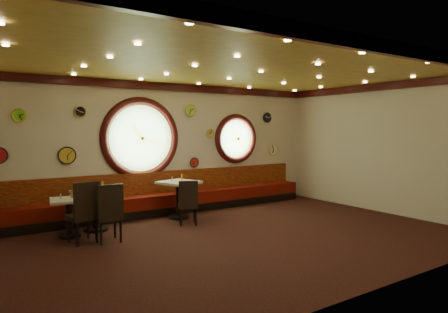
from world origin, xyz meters
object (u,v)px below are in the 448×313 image
condiment_c_salt (172,179)px  condiment_b_pepper (97,187)px  condiment_b_salt (87,188)px  condiment_c_bottle (182,177)px  chair_b (109,209)px  table_c (179,195)px  condiment_a_salt (61,196)px  condiment_a_bottle (73,194)px  table_a (69,213)px  condiment_c_pepper (182,180)px  chair_a (85,208)px  condiment_a_pepper (71,196)px  chair_c (188,200)px  condiment_b_bottle (103,185)px  table_b (96,205)px

condiment_c_salt → condiment_b_pepper: bearing=-174.5°
condiment_b_salt → condiment_c_bottle: 2.24m
chair_b → table_c: bearing=30.9°
condiment_b_pepper → condiment_a_salt: bearing=-171.1°
condiment_a_bottle → condiment_c_bottle: bearing=7.4°
table_a → condiment_c_pepper: 2.56m
chair_a → condiment_a_pepper: (-0.09, 0.67, 0.14)m
chair_c → condiment_b_pepper: (-1.75, 0.65, 0.33)m
chair_c → condiment_b_bottle: (-1.63, 0.65, 0.36)m
condiment_c_salt → condiment_a_salt: bearing=-173.5°
condiment_b_pepper → condiment_c_pepper: (1.92, -0.03, 0.02)m
condiment_b_bottle → table_b: bearing=-172.1°
table_c → condiment_a_pepper: table_c is taller
chair_b → condiment_c_pepper: bearing=28.6°
condiment_b_bottle → condiment_c_bottle: condiment_c_bottle is taller
chair_c → condiment_a_bottle: size_ratio=3.89×
table_b → condiment_a_bottle: bearing=-167.9°
chair_a → chair_c: 2.23m
condiment_c_pepper → chair_c: bearing=-105.3°
condiment_b_salt → condiment_a_pepper: condiment_b_salt is taller
condiment_b_pepper → condiment_b_bottle: bearing=-1.7°
chair_a → chair_c: bearing=-5.0°
chair_b → condiment_b_pepper: bearing=87.6°
table_c → chair_a: (-2.36, -0.91, 0.10)m
table_b → condiment_c_salt: 1.87m
chair_a → condiment_c_pepper: chair_a is taller
condiment_a_bottle → chair_b: bearing=-64.3°
condiment_b_pepper → condiment_a_bottle: 0.53m
table_a → condiment_a_salt: (-0.13, 0.09, 0.32)m
table_b → chair_b: size_ratio=1.37×
chair_a → condiment_a_pepper: 0.69m
condiment_b_salt → condiment_b_pepper: size_ratio=0.91×
condiment_a_salt → condiment_b_bottle: (0.84, 0.11, 0.13)m
condiment_c_bottle → chair_a: bearing=-157.2°
table_b → condiment_b_bottle: 0.42m
condiment_a_salt → condiment_a_pepper: bearing=-20.1°
condiment_c_salt → condiment_b_bottle: 1.67m
chair_c → condiment_a_bottle: 2.33m
table_b → chair_a: chair_a is taller
table_c → condiment_b_salt: 2.11m
condiment_a_pepper → condiment_b_bottle: bearing=14.4°
chair_c → table_b: bearing=-176.2°
table_c → condiment_a_pepper: 2.47m
chair_a → chair_b: bearing=-34.3°
table_b → condiment_c_pepper: condiment_c_pepper is taller
chair_b → condiment_b_bottle: chair_b is taller
chair_b → chair_c: size_ratio=1.11×
condiment_c_pepper → condiment_b_salt: bearing=177.0°
table_b → condiment_b_bottle: condiment_b_bottle is taller
table_c → chair_b: (-1.97, -1.09, 0.07)m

